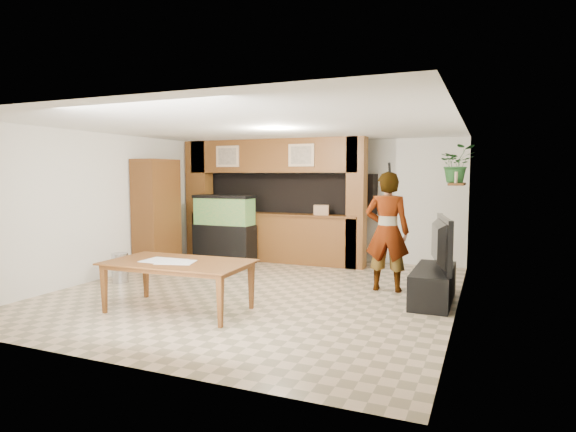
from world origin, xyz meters
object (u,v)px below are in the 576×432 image
at_px(aquarium, 224,230).
at_px(television, 434,243).
at_px(person, 387,231).
at_px(pantry_cabinet, 157,214).
at_px(dining_table, 177,287).

bearing_deg(aquarium, television, -18.80).
xyz_separation_m(aquarium, person, (3.65, -1.14, 0.26)).
bearing_deg(pantry_cabinet, aquarium, 48.21).
relative_size(pantry_cabinet, television, 1.62).
bearing_deg(aquarium, pantry_cabinet, -131.30).
xyz_separation_m(pantry_cabinet, person, (4.58, -0.10, -0.12)).
distance_m(pantry_cabinet, aquarium, 1.45).
bearing_deg(aquarium, person, -16.86).
height_order(pantry_cabinet, person, pantry_cabinet).
bearing_deg(dining_table, television, 28.74).
bearing_deg(person, pantry_cabinet, -4.50).
relative_size(pantry_cabinet, dining_table, 1.10).
relative_size(aquarium, person, 0.75).
distance_m(television, dining_table, 3.72).
relative_size(aquarium, television, 1.07).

